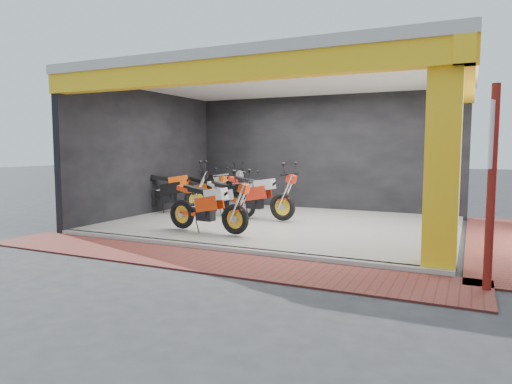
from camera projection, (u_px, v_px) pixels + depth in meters
ground at (246, 241)px, 9.41m from camera, size 80.00×80.00×0.00m
showroom_floor at (283, 224)px, 11.21m from camera, size 8.00×6.00×0.10m
showroom_ceiling at (283, 78)px, 10.87m from camera, size 8.40×6.40×0.20m
back_wall at (321, 154)px, 13.84m from camera, size 8.20×0.20×3.50m
left_wall at (147, 154)px, 12.80m from camera, size 0.20×6.20×3.50m
corner_column at (443, 159)px, 6.97m from camera, size 0.50×0.50×3.50m
header_beam_front at (221, 71)px, 8.20m from camera, size 8.40×0.30×0.40m
header_beam_right at (467, 79)px, 9.20m from camera, size 0.30×6.40×0.40m
floor_kerb at (222, 249)px, 8.49m from camera, size 8.00×0.20×0.10m
paver_front at (199, 260)px, 7.79m from camera, size 9.00×1.40×0.03m
paver_right at (504, 243)px, 9.16m from camera, size 1.40×7.00×0.03m
signpost at (492, 180)px, 5.96m from camera, size 0.13×0.38×2.74m
moto_hero at (235, 204)px, 9.44m from camera, size 2.22×0.98×1.32m
moto_row_a at (283, 193)px, 11.26m from camera, size 2.41×1.13×1.42m
moto_row_b at (246, 196)px, 11.80m from camera, size 2.07×1.15×1.20m
moto_row_c at (197, 188)px, 12.77m from camera, size 2.50×1.58×1.43m
moto_row_d at (218, 189)px, 13.84m from camera, size 2.05×1.06×1.20m
moto_row_e at (234, 184)px, 14.79m from camera, size 2.20×0.85×1.34m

